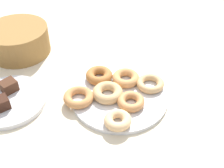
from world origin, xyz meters
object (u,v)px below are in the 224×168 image
Objects in this scene: donut_0 at (108,93)px; basket at (18,40)px; donut_5 at (150,84)px; donut_2 at (126,78)px; brownie_far at (9,86)px; donut_1 at (79,97)px; donut_4 at (118,120)px; donut_6 at (99,75)px; donut_plate at (119,97)px; donut_3 at (131,102)px; brownie_near at (0,103)px; cake_plate at (9,101)px.

donut_0 is 0.42× the size of basket.
donut_0 reaches higher than donut_5.
brownie_far is at bearing 136.12° from donut_2.
donut_4 is (-0.00, -0.15, 0.00)m from donut_1.
donut_plate is at bearing -101.98° from donut_6.
donut_3 is at bearing -102.19° from donut_6.
donut_6 reaches higher than donut_4.
basket reaches higher than brownie_near.
donut_1 is at bearing 121.94° from donut_3.
donut_5 is at bearing -28.31° from donut_plate.
donut_0 is 0.12m from donut_4.
cake_plate is at bearing 142.36° from donut_2.
donut_plate is 3.63× the size of donut_3.
donut_3 is 0.51m from basket.
donut_4 is 1.67× the size of brownie_far.
brownie_near is 0.08m from brownie_far.
donut_5 is at bearing -43.32° from cake_plate.
donut_plate is at bearing -86.40° from basket.
donut_2 is 1.91× the size of brownie_near.
donut_4 is (-0.10, -0.07, 0.02)m from donut_plate.
basket is (-0.12, 0.50, 0.03)m from donut_5.
basket is at bearing 98.10° from donut_6.
donut_4 reaches higher than donut_1.
basket reaches higher than donut_6.
donut_4 is 0.37m from brownie_far.
donut_plate is 0.04m from donut_0.
donut_6 is at bearing 55.08° from donut_4.
donut_0 is at bearing 135.22° from donut_plate.
donut_4 is 0.35× the size of basket.
donut_0 is 0.31m from cake_plate.
donut_plate is 3.26× the size of donut_1.
donut_5 is 0.17m from donut_6.
brownie_near reaches higher than donut_6.
donut_2 reaches higher than donut_5.
donut_6 is at bearing 121.29° from donut_2.
cake_plate is at bearing 26.57° from brownie_near.
donut_2 is 0.11m from donut_3.
cake_plate reaches higher than donut_plate.
donut_2 reaches higher than donut_plate.
brownie_far is at bearing 117.59° from donut_1.
brownie_far is 0.24m from basket.
basket is (0.24, 0.22, 0.02)m from brownie_near.
brownie_near reaches higher than donut_5.
donut_4 is at bearing -126.78° from donut_0.
donut_6 is (0.12, 0.17, 0.00)m from donut_4.
donut_5 is at bearing 0.42° from donut_3.
donut_5 is at bearing -48.56° from brownie_far.
brownie_near is 0.32m from basket.
donut_4 is (-0.08, -0.02, 0.00)m from donut_3.
brownie_near is at bearing 154.52° from donut_6.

